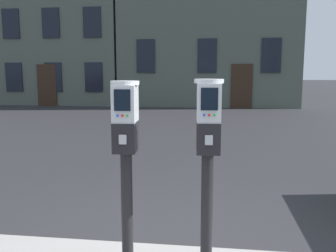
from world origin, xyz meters
TOP-DOWN VIEW (x-y plane):
  - parking_meter_near_kerb at (-0.30, -0.27)m, footprint 0.23×0.26m
  - parking_meter_twin_adjacent at (0.32, -0.27)m, footprint 0.23×0.26m
  - townhouse_brownstone at (-7.76, 17.24)m, footprint 6.36×5.37m

SIDE VIEW (x-z plane):
  - parking_meter_near_kerb at x=-0.30m, z-range 0.43..1.94m
  - parking_meter_twin_adjacent at x=0.32m, z-range 0.43..1.96m
  - townhouse_brownstone at x=-7.76m, z-range 0.00..10.65m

